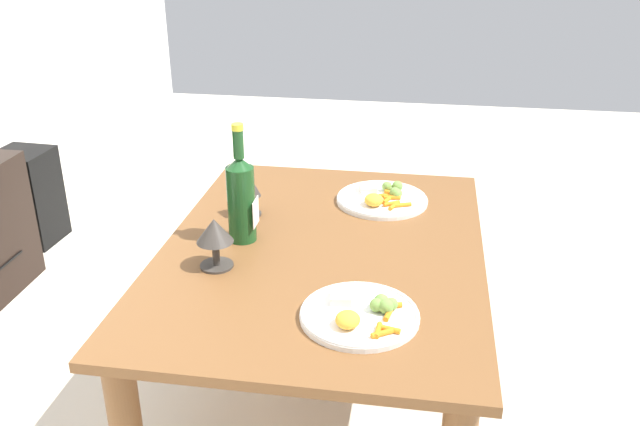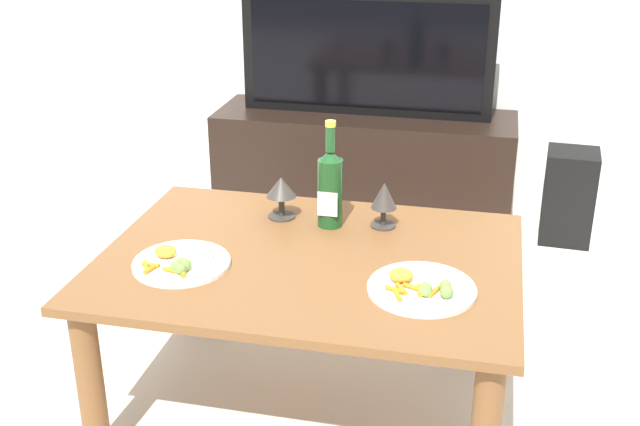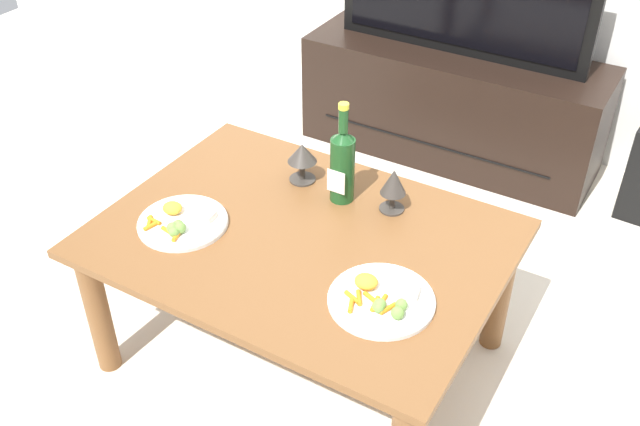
{
  "view_description": "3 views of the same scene",
  "coord_description": "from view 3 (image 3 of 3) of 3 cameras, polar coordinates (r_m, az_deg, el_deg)",
  "views": [
    {
      "loc": [
        -1.56,
        -0.24,
        1.29
      ],
      "look_at": [
        0.03,
        0.01,
        0.56
      ],
      "focal_mm": 38.36,
      "sensor_mm": 36.0,
      "label": 1
    },
    {
      "loc": [
        0.45,
        -1.87,
        1.43
      ],
      "look_at": [
        0.01,
        0.07,
        0.58
      ],
      "focal_mm": 44.4,
      "sensor_mm": 36.0,
      "label": 2
    },
    {
      "loc": [
        0.86,
        -1.36,
        1.74
      ],
      "look_at": [
        0.04,
        0.04,
        0.55
      ],
      "focal_mm": 40.82,
      "sensor_mm": 36.0,
      "label": 3
    }
  ],
  "objects": [
    {
      "name": "dinner_plate_left",
      "position": [
        2.11,
        -10.77,
        -0.67
      ],
      "size": [
        0.26,
        0.26,
        0.05
      ],
      "color": "white",
      "rests_on": "dining_table"
    },
    {
      "name": "goblet_right",
      "position": [
        2.1,
        5.78,
        2.28
      ],
      "size": [
        0.08,
        0.08,
        0.14
      ],
      "color": "#38332D",
      "rests_on": "dining_table"
    },
    {
      "name": "ground_plane",
      "position": [
        2.37,
        -1.31,
        -10.88
      ],
      "size": [
        6.4,
        6.4,
        0.0
      ],
      "primitive_type": "plane",
      "color": "beige"
    },
    {
      "name": "dinner_plate_right",
      "position": [
        1.83,
        4.84,
        -6.71
      ],
      "size": [
        0.27,
        0.27,
        0.05
      ],
      "color": "white",
      "rests_on": "dining_table"
    },
    {
      "name": "tv_stand",
      "position": [
        3.26,
        10.27,
        8.38
      ],
      "size": [
        1.28,
        0.41,
        0.48
      ],
      "color": "black",
      "rests_on": "ground_plane"
    },
    {
      "name": "dining_table",
      "position": [
        2.09,
        -1.46,
        -3.43
      ],
      "size": [
        1.13,
        0.83,
        0.48
      ],
      "color": "brown",
      "rests_on": "ground_plane"
    },
    {
      "name": "goblet_left",
      "position": [
        2.22,
        -1.41,
        4.53
      ],
      "size": [
        0.09,
        0.09,
        0.13
      ],
      "color": "#38332D",
      "rests_on": "dining_table"
    },
    {
      "name": "wine_bottle",
      "position": [
        2.12,
        1.77,
        3.94
      ],
      "size": [
        0.07,
        0.08,
        0.32
      ],
      "color": "#19471E",
      "rests_on": "dining_table"
    }
  ]
}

